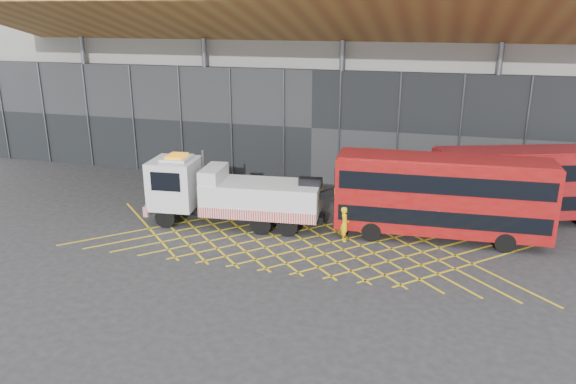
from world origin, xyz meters
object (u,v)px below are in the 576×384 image
(recovery_truck, at_px, (228,193))
(worker, at_px, (345,224))
(bus_towed, at_px, (442,194))
(bus_second, at_px, (528,182))

(recovery_truck, xyz_separation_m, worker, (6.89, -0.63, -0.93))
(bus_towed, bearing_deg, worker, -164.27)
(recovery_truck, xyz_separation_m, bus_second, (16.53, 4.93, 0.56))
(bus_towed, height_order, worker, bus_towed)
(recovery_truck, height_order, bus_second, bus_second)
(recovery_truck, bearing_deg, bus_towed, 0.03)
(bus_towed, relative_size, worker, 5.95)
(recovery_truck, relative_size, worker, 6.18)
(recovery_truck, relative_size, bus_towed, 1.04)
(recovery_truck, xyz_separation_m, bus_towed, (11.79, 1.02, 0.65))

